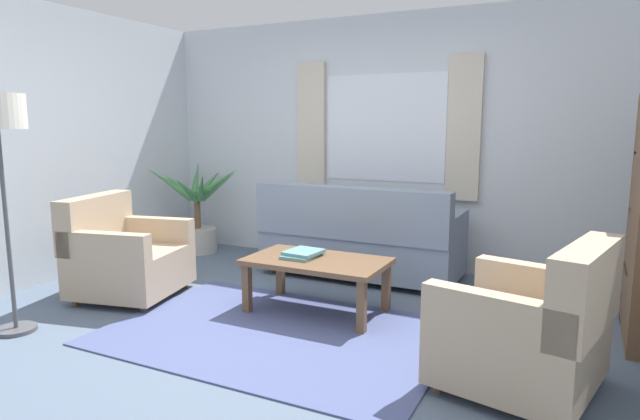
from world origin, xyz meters
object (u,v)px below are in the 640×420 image
at_px(armchair_right, 531,331).
at_px(couch, 359,241).
at_px(armchair_left, 124,256).
at_px(coffee_table, 317,266).
at_px(potted_plant, 198,215).
at_px(book_stack_on_table, 303,254).

bearing_deg(armchair_right, couch, -121.63).
bearing_deg(couch, armchair_left, 41.67).
xyz_separation_m(armchair_right, coffee_table, (-1.65, 0.61, 0.03)).
relative_size(armchair_left, potted_plant, 0.90).
relative_size(couch, armchair_right, 1.90).
height_order(coffee_table, potted_plant, potted_plant).
distance_m(armchair_left, armchair_right, 3.35).
xyz_separation_m(couch, armchair_right, (1.73, -1.68, -0.01)).
bearing_deg(couch, potted_plant, -4.09).
bearing_deg(potted_plant, coffee_table, -29.37).
relative_size(armchair_right, potted_plant, 0.90).
bearing_deg(armchair_left, potted_plant, 4.43).
relative_size(armchair_left, book_stack_on_table, 2.93).
bearing_deg(armchair_right, potted_plant, -103.01).
relative_size(book_stack_on_table, potted_plant, 0.31).
bearing_deg(armchair_left, couch, -60.53).
distance_m(armchair_right, coffee_table, 1.76).
bearing_deg(couch, book_stack_on_table, 87.09).
xyz_separation_m(couch, book_stack_on_table, (-0.05, -1.05, 0.10)).
height_order(book_stack_on_table, potted_plant, potted_plant).
distance_m(armchair_left, potted_plant, 1.66).
distance_m(armchair_left, coffee_table, 1.73).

